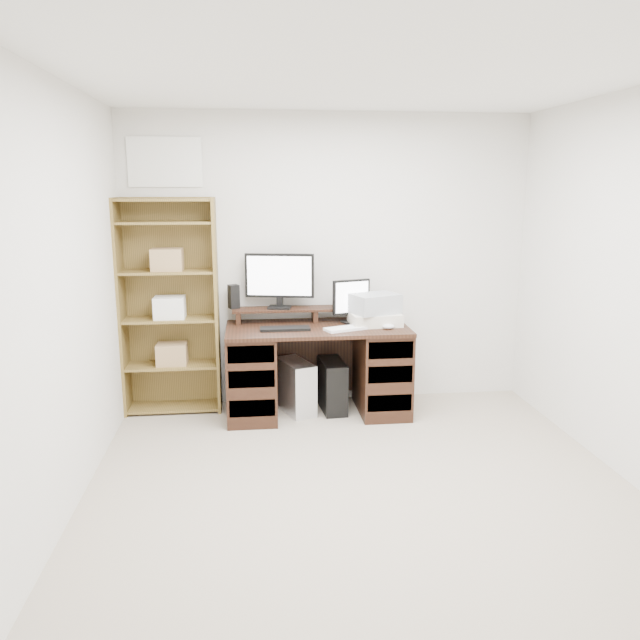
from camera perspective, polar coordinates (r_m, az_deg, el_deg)
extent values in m
cube|color=#AB9D89|center=(3.92, 4.49, -16.88)|extent=(3.50, 4.00, 0.02)
cube|color=white|center=(3.48, 5.23, 22.34)|extent=(3.50, 4.00, 0.02)
cube|color=silver|center=(5.45, 0.74, 5.44)|extent=(3.50, 0.02, 2.50)
cube|color=silver|center=(1.64, 18.76, -11.66)|extent=(3.50, 0.02, 2.50)
cube|color=silver|center=(3.59, -23.91, 0.81)|extent=(0.02, 4.00, 2.50)
cube|color=white|center=(5.40, -14.01, 13.84)|extent=(0.60, 0.01, 0.40)
cube|color=black|center=(5.15, -0.25, -0.78)|extent=(1.50, 0.70, 0.03)
cube|color=black|center=(5.22, -6.28, -4.94)|extent=(0.40, 0.66, 0.72)
cube|color=black|center=(5.33, 5.66, -4.56)|extent=(0.40, 0.66, 0.72)
cube|color=black|center=(5.56, -0.61, -3.37)|extent=(1.48, 0.02, 0.65)
cube|color=black|center=(4.97, -6.21, -8.02)|extent=(0.36, 0.01, 0.14)
cube|color=black|center=(4.89, -6.28, -5.39)|extent=(0.36, 0.01, 0.14)
cube|color=black|center=(4.84, -6.33, -3.13)|extent=(0.36, 0.01, 0.14)
cube|color=black|center=(5.09, 6.38, -7.54)|extent=(0.36, 0.01, 0.14)
cube|color=black|center=(5.01, 6.44, -4.96)|extent=(0.36, 0.01, 0.14)
cube|color=black|center=(4.96, 6.50, -2.75)|extent=(0.36, 0.01, 0.14)
cube|color=black|center=(5.33, -7.47, 0.26)|extent=(0.04, 0.20, 0.10)
cube|color=black|center=(5.35, -0.50, 0.43)|extent=(0.04, 0.20, 0.10)
cube|color=black|center=(5.46, 6.31, 0.58)|extent=(0.04, 0.20, 0.10)
cube|color=black|center=(5.34, -0.50, 1.06)|extent=(1.40, 0.22, 0.02)
cube|color=black|center=(5.31, -3.72, 1.16)|extent=(0.22, 0.18, 0.02)
cube|color=black|center=(5.32, -3.69, 1.86)|extent=(0.06, 0.04, 0.11)
cube|color=black|center=(5.28, -3.72, 4.07)|extent=(0.58, 0.15, 0.37)
cube|color=white|center=(5.26, -3.76, 4.04)|extent=(0.53, 0.11, 0.33)
cube|color=black|center=(5.30, 2.93, -0.18)|extent=(0.19, 0.17, 0.01)
cube|color=black|center=(5.31, 2.85, 0.40)|extent=(0.05, 0.04, 0.09)
cube|color=black|center=(5.27, 2.87, 2.14)|extent=(0.33, 0.13, 0.29)
cube|color=white|center=(5.26, 2.96, 2.11)|extent=(0.29, 0.09, 0.26)
cube|color=black|center=(5.33, -7.89, 2.13)|extent=(0.11, 0.11, 0.20)
cube|color=black|center=(5.04, -3.21, -0.80)|extent=(0.40, 0.14, 0.02)
cube|color=white|center=(5.07, 2.92, -0.72)|extent=(0.48, 0.29, 0.02)
ellipsoid|color=silver|center=(5.10, 6.29, -0.60)|extent=(0.11, 0.08, 0.04)
cube|color=beige|center=(5.23, 5.04, 0.10)|extent=(0.43, 0.34, 0.10)
cube|color=#9BA1A6|center=(5.20, 5.06, 1.51)|extent=(0.44, 0.38, 0.16)
cube|color=silver|center=(5.33, -2.25, -6.09)|extent=(0.34, 0.48, 0.44)
cube|color=black|center=(5.36, 1.13, -6.00)|extent=(0.22, 0.45, 0.43)
cube|color=#19FF33|center=(5.14, 1.63, -5.75)|extent=(0.01, 0.01, 0.01)
cube|color=olive|center=(5.39, -17.67, 1.01)|extent=(0.02, 0.30, 1.80)
cube|color=olive|center=(5.29, -9.42, 1.23)|extent=(0.02, 0.30, 1.80)
cube|color=olive|center=(5.47, -13.40, 1.41)|extent=(0.80, 0.01, 1.80)
cube|color=olive|center=(5.56, -13.13, -7.71)|extent=(0.75, 0.28, 0.02)
cube|color=olive|center=(5.45, -13.32, -4.04)|extent=(0.75, 0.28, 0.02)
cube|color=olive|center=(5.35, -13.53, 0.07)|extent=(0.75, 0.28, 0.02)
cube|color=olive|center=(5.28, -13.74, 4.32)|extent=(0.75, 0.28, 0.02)
cube|color=olive|center=(5.24, -13.97, 8.65)|extent=(0.75, 0.28, 0.02)
cube|color=olive|center=(5.24, -14.07, 10.61)|extent=(0.75, 0.28, 0.02)
cube|color=#A07F54|center=(5.42, -13.37, -3.03)|extent=(0.25, 0.20, 0.18)
cube|color=white|center=(5.33, -13.58, 1.12)|extent=(0.25, 0.20, 0.18)
cube|color=#A07F54|center=(5.27, -13.80, 5.40)|extent=(0.25, 0.20, 0.18)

